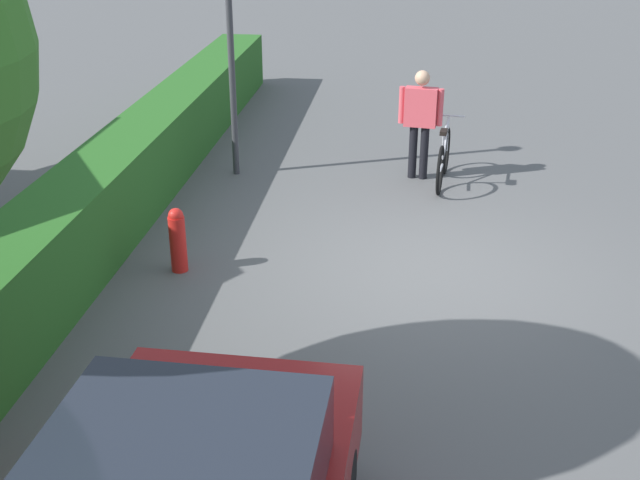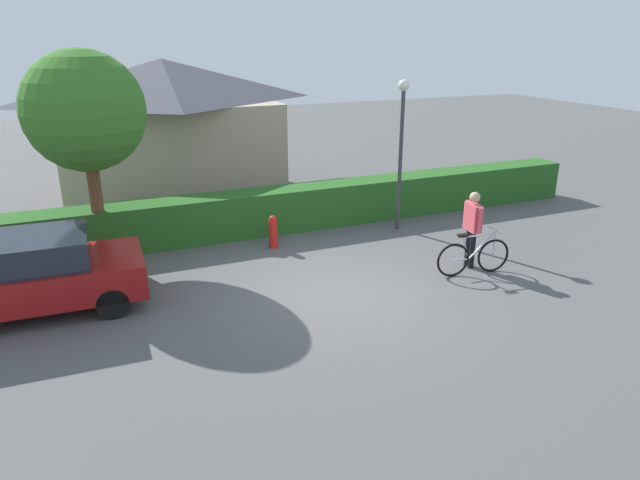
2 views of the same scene
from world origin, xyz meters
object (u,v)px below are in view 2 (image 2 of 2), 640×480
at_px(person_rider, 472,223).
at_px(fire_hydrant, 273,231).
at_px(tree_kerbside, 84,112).
at_px(street_lamp, 402,134).
at_px(bicycle, 473,256).
at_px(parked_car_near, 28,274).

distance_m(person_rider, fire_hydrant, 4.64).
height_order(tree_kerbside, fire_hydrant, tree_kerbside).
bearing_deg(street_lamp, person_rider, -87.20).
relative_size(bicycle, fire_hydrant, 2.10).
bearing_deg(tree_kerbside, fire_hydrant, -13.82).
distance_m(parked_car_near, person_rider, 8.94).
distance_m(street_lamp, tree_kerbside, 7.40).
bearing_deg(fire_hydrant, street_lamp, 0.82).
bearing_deg(bicycle, person_rider, 62.45).
height_order(bicycle, tree_kerbside, tree_kerbside).
distance_m(parked_car_near, tree_kerbside, 3.77).
xyz_separation_m(person_rider, street_lamp, (-0.14, 2.89, 1.51)).
bearing_deg(parked_car_near, person_rider, -8.91).
relative_size(parked_car_near, person_rider, 2.40).
bearing_deg(street_lamp, parked_car_near, -170.13).
bearing_deg(parked_car_near, fire_hydrant, 15.65).
height_order(parked_car_near, fire_hydrant, parked_car_near).
distance_m(street_lamp, fire_hydrant, 4.06).
relative_size(bicycle, tree_kerbside, 0.37).
xyz_separation_m(tree_kerbside, fire_hydrant, (3.83, -0.94, -2.91)).
xyz_separation_m(bicycle, person_rider, (0.20, 0.39, 0.60)).
distance_m(bicycle, street_lamp, 3.90).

